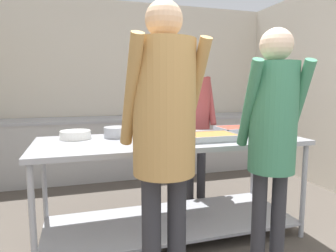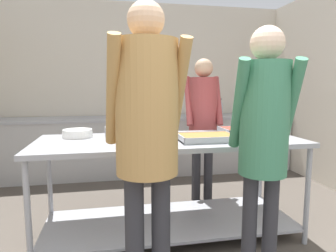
% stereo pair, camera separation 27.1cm
% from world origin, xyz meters
% --- Properties ---
extents(wall_rear, '(4.75, 0.06, 2.65)m').
position_xyz_m(wall_rear, '(0.00, 4.12, 1.32)').
color(wall_rear, beige).
rests_on(wall_rear, ground_plane).
extents(back_counter, '(4.59, 0.65, 0.88)m').
position_xyz_m(back_counter, '(-0.00, 3.75, 0.44)').
color(back_counter, '#A8A8A8').
rests_on(back_counter, ground_plane).
extents(serving_counter, '(2.29, 0.89, 0.88)m').
position_xyz_m(serving_counter, '(-0.02, 1.76, 0.60)').
color(serving_counter, '#9EA0A8').
rests_on(serving_counter, ground_plane).
extents(plate_stack, '(0.27, 0.27, 0.07)m').
position_xyz_m(plate_stack, '(-0.82, 2.00, 0.92)').
color(plate_stack, white).
rests_on(plate_stack, serving_counter).
extents(sauce_pan, '(0.37, 0.23, 0.09)m').
position_xyz_m(sauce_pan, '(-0.46, 1.97, 0.93)').
color(sauce_pan, '#9EA0A8').
rests_on(sauce_pan, serving_counter).
extents(broccoli_bowl, '(0.24, 0.24, 0.11)m').
position_xyz_m(broccoli_bowl, '(-0.13, 1.94, 0.93)').
color(broccoli_bowl, silver).
rests_on(broccoli_bowl, serving_counter).
extents(serving_tray_vegetables, '(0.47, 0.33, 0.05)m').
position_xyz_m(serving_tray_vegetables, '(0.27, 1.61, 0.91)').
color(serving_tray_vegetables, '#9EA0A8').
rests_on(serving_tray_vegetables, serving_counter).
extents(serving_tray_roast, '(0.39, 0.32, 0.05)m').
position_xyz_m(serving_tray_roast, '(0.73, 1.93, 0.91)').
color(serving_tray_roast, '#9EA0A8').
rests_on(serving_tray_roast, serving_counter).
extents(guest_serving_left, '(0.45, 0.40, 1.70)m').
position_xyz_m(guest_serving_left, '(0.42, 0.94, 1.07)').
color(guest_serving_left, '#2D2D33').
rests_on(guest_serving_left, ground_plane).
extents(guest_serving_right, '(0.48, 0.38, 1.81)m').
position_xyz_m(guest_serving_right, '(-0.33, 0.92, 1.12)').
color(guest_serving_right, '#2D2D33').
rests_on(guest_serving_right, ground_plane).
extents(cook_behind_counter, '(0.44, 0.35, 1.65)m').
position_xyz_m(cook_behind_counter, '(0.52, 2.51, 1.03)').
color(cook_behind_counter, '#2D2D33').
rests_on(cook_behind_counter, ground_plane).
extents(water_bottle, '(0.08, 0.08, 0.27)m').
position_xyz_m(water_bottle, '(1.23, 3.79, 1.00)').
color(water_bottle, silver).
rests_on(water_bottle, back_counter).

